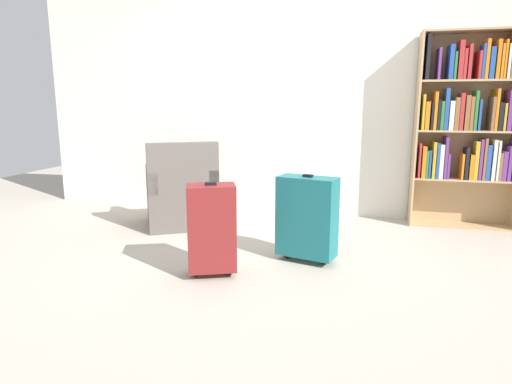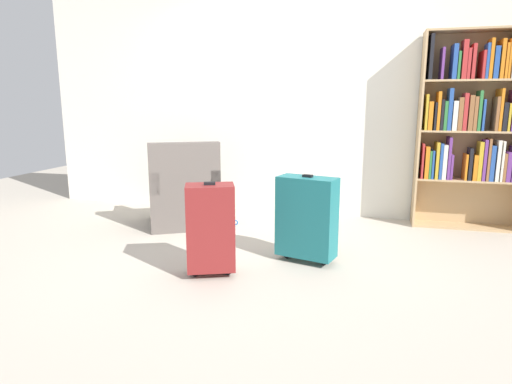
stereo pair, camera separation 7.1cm
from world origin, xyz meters
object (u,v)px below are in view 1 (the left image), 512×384
(bookshelf, at_px, (471,122))
(suitcase_teal, at_px, (307,217))
(mug, at_px, (229,223))
(suitcase_dark_red, at_px, (212,228))
(armchair, at_px, (182,196))

(bookshelf, relative_size, suitcase_teal, 2.75)
(mug, distance_m, suitcase_dark_red, 1.35)
(mug, distance_m, suitcase_teal, 1.26)
(suitcase_teal, bearing_deg, armchair, 151.25)
(mug, bearing_deg, suitcase_dark_red, -78.84)
(armchair, distance_m, suitcase_teal, 1.61)
(bookshelf, height_order, suitcase_teal, bookshelf)
(armchair, distance_m, mug, 0.58)
(mug, relative_size, suitcase_teal, 0.17)
(bookshelf, xyz_separation_m, mug, (-2.38, -0.61, -1.05))
(bookshelf, distance_m, mug, 2.67)
(armchair, relative_size, suitcase_teal, 1.32)
(bookshelf, distance_m, suitcase_teal, 2.17)
(bookshelf, distance_m, suitcase_dark_red, 2.94)
(suitcase_dark_red, bearing_deg, suitcase_teal, 35.79)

